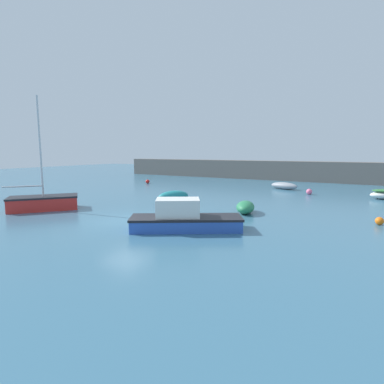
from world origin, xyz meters
TOP-DOWN VIEW (x-y plane):
  - ground_plane at (0.00, 0.00)m, footprint 120.00×120.00m
  - harbor_breakwater at (0.00, 29.85)m, footprint 47.54×2.50m
  - sailboat_tall_mast at (-7.13, -0.29)m, footprint 4.26×4.60m
  - rowboat_white_midwater at (-1.10, 6.90)m, footprint 2.26×2.88m
  - fishing_dinghy_green at (5.41, 5.53)m, footprint 1.76×2.51m
  - cabin_cruiser_white at (4.08, -0.07)m, footprint 5.78×4.47m
  - rowboat_blue_near at (4.74, 19.54)m, footprint 3.22×2.02m
  - mooring_buoy_red at (-11.54, 16.87)m, footprint 0.49×0.49m
  - mooring_buoy_pink at (7.71, 16.62)m, footprint 0.54×0.54m
  - mooring_buoy_orange at (12.92, 6.12)m, footprint 0.44×0.44m

SIDE VIEW (x-z plane):
  - ground_plane at x=0.00m, z-range -0.20..0.00m
  - mooring_buoy_orange at x=12.92m, z-range 0.00..0.44m
  - mooring_buoy_red at x=-11.54m, z-range 0.00..0.49m
  - mooring_buoy_pink at x=7.71m, z-range 0.00..0.54m
  - rowboat_blue_near at x=4.74m, z-range 0.00..0.74m
  - fishing_dinghy_green at x=5.41m, z-range 0.00..0.80m
  - rowboat_white_midwater at x=-1.10m, z-range 0.00..0.90m
  - sailboat_tall_mast at x=-7.13m, z-range -3.32..4.39m
  - cabin_cruiser_white at x=4.08m, z-range -0.22..1.40m
  - harbor_breakwater at x=0.00m, z-range 0.00..2.68m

